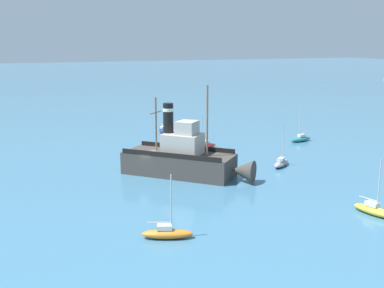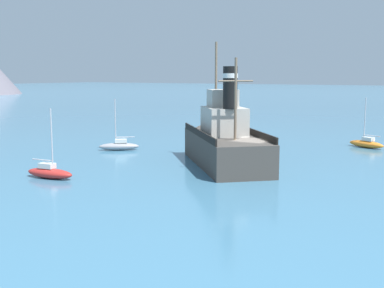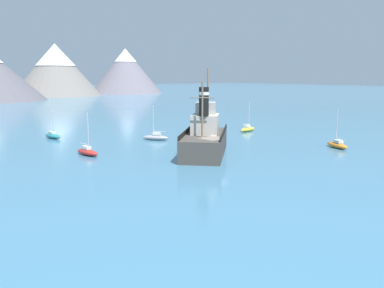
{
  "view_description": "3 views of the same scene",
  "coord_description": "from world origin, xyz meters",
  "px_view_note": "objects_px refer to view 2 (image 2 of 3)",
  "views": [
    {
      "loc": [
        48.04,
        -16.86,
        14.23
      ],
      "look_at": [
        0.42,
        4.94,
        3.07
      ],
      "focal_mm": 45.0,
      "sensor_mm": 36.0,
      "label": 1
    },
    {
      "loc": [
        -32.19,
        -14.54,
        7.2
      ],
      "look_at": [
        1.06,
        5.85,
        1.54
      ],
      "focal_mm": 45.0,
      "sensor_mm": 36.0,
      "label": 2
    },
    {
      "loc": [
        -29.35,
        -31.7,
        9.15
      ],
      "look_at": [
        -1.48,
        1.8,
        1.69
      ],
      "focal_mm": 38.0,
      "sensor_mm": 36.0,
      "label": 3
    }
  ],
  "objects_px": {
    "old_tugboat": "(224,142)",
    "sailboat_yellow": "(222,130)",
    "sailboat_red": "(50,172)",
    "sailboat_grey": "(119,146)",
    "sailboat_orange": "(366,143)"
  },
  "relations": [
    {
      "from": "sailboat_red",
      "to": "sailboat_orange",
      "type": "xyz_separation_m",
      "value": [
        26.31,
        -15.84,
        0.0
      ]
    },
    {
      "from": "sailboat_orange",
      "to": "sailboat_yellow",
      "type": "bearing_deg",
      "value": 81.62
    },
    {
      "from": "sailboat_red",
      "to": "sailboat_yellow",
      "type": "height_order",
      "value": "same"
    },
    {
      "from": "sailboat_grey",
      "to": "sailboat_yellow",
      "type": "height_order",
      "value": "same"
    },
    {
      "from": "old_tugboat",
      "to": "sailboat_yellow",
      "type": "distance_m",
      "value": 20.25
    },
    {
      "from": "sailboat_grey",
      "to": "sailboat_yellow",
      "type": "xyz_separation_m",
      "value": [
        16.61,
        -2.28,
        0.0
      ]
    },
    {
      "from": "sailboat_red",
      "to": "sailboat_grey",
      "type": "bearing_deg",
      "value": 18.21
    },
    {
      "from": "sailboat_orange",
      "to": "sailboat_grey",
      "type": "bearing_deg",
      "value": 125.19
    },
    {
      "from": "sailboat_orange",
      "to": "sailboat_red",
      "type": "bearing_deg",
      "value": 148.96
    },
    {
      "from": "old_tugboat",
      "to": "sailboat_orange",
      "type": "xyz_separation_m",
      "value": [
        15.18,
        -7.99,
        -1.4
      ]
    },
    {
      "from": "sailboat_red",
      "to": "sailboat_grey",
      "type": "relative_size",
      "value": 1.0
    },
    {
      "from": "sailboat_grey",
      "to": "old_tugboat",
      "type": "bearing_deg",
      "value": -95.56
    },
    {
      "from": "sailboat_red",
      "to": "sailboat_yellow",
      "type": "bearing_deg",
      "value": 3.5
    },
    {
      "from": "old_tugboat",
      "to": "sailboat_red",
      "type": "xyz_separation_m",
      "value": [
        -11.13,
        7.84,
        -1.4
      ]
    },
    {
      "from": "sailboat_grey",
      "to": "sailboat_orange",
      "type": "xyz_separation_m",
      "value": [
        14.02,
        -19.88,
        0.0
      ]
    }
  ]
}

